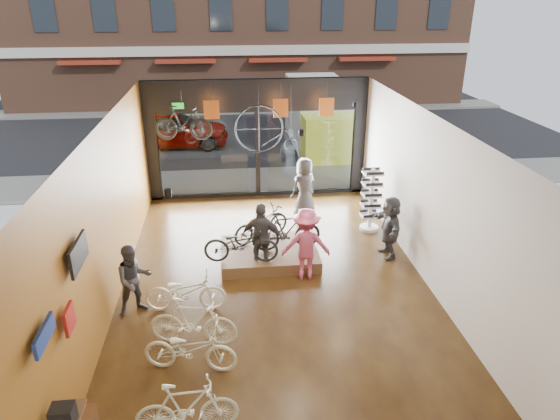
{
  "coord_description": "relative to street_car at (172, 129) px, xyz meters",
  "views": [
    {
      "loc": [
        -0.96,
        -9.48,
        6.21
      ],
      "look_at": [
        0.23,
        1.4,
        1.42
      ],
      "focal_mm": 32.0,
      "sensor_mm": 36.0,
      "label": 1
    }
  ],
  "objects": [
    {
      "name": "ground_plane",
      "position": [
        3.31,
        -12.0,
        -0.83
      ],
      "size": [
        7.0,
        12.0,
        0.04
      ],
      "primitive_type": "cube",
      "color": "black",
      "rests_on": "ground"
    },
    {
      "name": "ceiling",
      "position": [
        3.31,
        -12.0,
        3.01
      ],
      "size": [
        7.0,
        12.0,
        0.04
      ],
      "primitive_type": "cube",
      "color": "black",
      "rests_on": "ground"
    },
    {
      "name": "wall_left",
      "position": [
        -0.21,
        -12.0,
        1.09
      ],
      "size": [
        0.04,
        12.0,
        3.8
      ],
      "primitive_type": "cube",
      "color": "#A05920",
      "rests_on": "ground"
    },
    {
      "name": "wall_right",
      "position": [
        6.83,
        -12.0,
        1.09
      ],
      "size": [
        0.04,
        12.0,
        3.8
      ],
      "primitive_type": "cube",
      "color": "beige",
      "rests_on": "ground"
    },
    {
      "name": "storefront",
      "position": [
        3.31,
        -6.0,
        1.09
      ],
      "size": [
        7.0,
        0.26,
        3.8
      ],
      "primitive_type": null,
      "color": "black",
      "rests_on": "ground"
    },
    {
      "name": "exit_sign",
      "position": [
        0.91,
        -6.12,
        2.24
      ],
      "size": [
        0.35,
        0.06,
        0.18
      ],
      "primitive_type": "cube",
      "color": "#198C26",
      "rests_on": "storefront"
    },
    {
      "name": "street_road",
      "position": [
        3.31,
        3.0,
        -0.82
      ],
      "size": [
        30.0,
        18.0,
        0.02
      ],
      "primitive_type": "cube",
      "color": "black",
      "rests_on": "ground"
    },
    {
      "name": "sidewalk_near",
      "position": [
        3.31,
        -4.8,
        -0.75
      ],
      "size": [
        30.0,
        2.4,
        0.12
      ],
      "primitive_type": "cube",
      "color": "slate",
      "rests_on": "ground"
    },
    {
      "name": "sidewalk_far",
      "position": [
        3.31,
        7.0,
        -0.75
      ],
      "size": [
        30.0,
        2.0,
        0.12
      ],
      "primitive_type": "cube",
      "color": "slate",
      "rests_on": "ground"
    },
    {
      "name": "street_car",
      "position": [
        0.0,
        0.0,
        0.0
      ],
      "size": [
        4.77,
        1.92,
        1.62
      ],
      "primitive_type": "imported",
      "rotation": [
        0.0,
        0.0,
        1.57
      ],
      "color": "gray",
      "rests_on": "street_road"
    },
    {
      "name": "box_truck",
      "position": [
        6.36,
        -1.0,
        0.55
      ],
      "size": [
        2.3,
        6.9,
        2.72
      ],
      "primitive_type": null,
      "color": "silver",
      "rests_on": "street_road"
    },
    {
      "name": "floor_bike_1",
      "position": [
        1.57,
        -15.68,
        -0.34
      ],
      "size": [
        1.59,
        0.52,
        0.95
      ],
      "primitive_type": "imported",
      "rotation": [
        0.0,
        0.0,
        1.62
      ],
      "color": "#E7E6C4",
      "rests_on": "ground_plane"
    },
    {
      "name": "floor_bike_2",
      "position": [
        1.53,
        -14.28,
        -0.37
      ],
      "size": [
        1.76,
        0.91,
        0.88
      ],
      "primitive_type": "imported",
      "rotation": [
        0.0,
        0.0,
        1.37
      ],
      "color": "#E7E6C4",
      "rests_on": "ground_plane"
    },
    {
      "name": "floor_bike_3",
      "position": [
        1.56,
        -13.59,
        -0.3
      ],
      "size": [
        1.75,
        0.8,
        1.01
      ],
      "primitive_type": "imported",
      "rotation": [
        0.0,
        0.0,
        1.37
      ],
      "color": "#E7E6C4",
      "rests_on": "ground_plane"
    },
    {
      "name": "floor_bike_4",
      "position": [
        1.34,
        -12.43,
        -0.36
      ],
      "size": [
        1.74,
        0.69,
        0.9
      ],
      "primitive_type": "imported",
      "rotation": [
        0.0,
        0.0,
        1.52
      ],
      "color": "#E7E6C4",
      "rests_on": "ground_plane"
    },
    {
      "name": "display_platform",
      "position": [
        3.27,
        -10.43,
        -0.66
      ],
      "size": [
        2.4,
        1.8,
        0.3
      ],
      "primitive_type": "cube",
      "color": "brown",
      "rests_on": "ground_plane"
    },
    {
      "name": "display_bike_left",
      "position": [
        2.56,
        -11.0,
        -0.05
      ],
      "size": [
        1.82,
        0.79,
        0.93
      ],
      "primitive_type": "imported",
      "rotation": [
        0.0,
        0.0,
        1.47
      ],
      "color": "black",
      "rests_on": "display_platform"
    },
    {
      "name": "display_bike_mid",
      "position": [
        3.73,
        -10.49,
        -0.0
      ],
      "size": [
        1.74,
        0.67,
        1.02
      ],
      "primitive_type": "imported",
      "rotation": [
        0.0,
        0.0,
        1.68
      ],
      "color": "black",
      "rests_on": "display_platform"
    },
    {
      "name": "display_bike_right",
      "position": [
        3.12,
        -9.86,
        -0.07
      ],
      "size": [
        1.72,
        1.39,
        0.88
      ],
      "primitive_type": "imported",
      "rotation": [
        0.0,
        0.0,
        2.14
      ],
      "color": "black",
      "rests_on": "display_platform"
    },
    {
      "name": "customer_1",
      "position": [
        0.31,
        -12.36,
        -0.04
      ],
      "size": [
        0.93,
        0.84,
        1.55
      ],
      "primitive_type": "imported",
      "rotation": [
        0.0,
        0.0,
        0.42
      ],
      "color": "#3F3F44",
      "rests_on": "ground_plane"
    },
    {
      "name": "customer_2",
      "position": [
        3.07,
        -10.91,
        0.06
      ],
      "size": [
        1.09,
        0.67,
        1.74
      ],
      "primitive_type": "imported",
      "rotation": [
        0.0,
        0.0,
        2.88
      ],
      "color": "#3F3F44",
      "rests_on": "ground_plane"
    },
    {
      "name": "customer_3",
      "position": [
        4.05,
        -11.39,
        0.06
      ],
      "size": [
        1.18,
        0.74,
        1.75
      ],
      "primitive_type": "imported",
      "rotation": [
        0.0,
        0.0,
        3.06
      ],
      "color": "#CC4C72",
      "rests_on": "ground_plane"
    },
    {
      "name": "customer_4",
      "position": [
        4.58,
        -7.72,
        0.07
      ],
      "size": [
        1.03,
        0.91,
        1.76
      ],
      "primitive_type": "imported",
      "rotation": [
        0.0,
        0.0,
        3.66
      ],
      "color": "#3F3F44",
      "rests_on": "ground_plane"
    },
    {
      "name": "customer_5",
      "position": [
        6.31,
        -10.56,
        -0.01
      ],
      "size": [
        0.56,
        1.52,
        1.61
      ],
      "primitive_type": "imported",
      "rotation": [
        0.0,
        0.0,
        4.77
      ],
      "color": "#3F3F44",
      "rests_on": "ground_plane"
    },
    {
      "name": "sunglasses_rack",
      "position": [
        6.26,
        -9.02,
        0.09
      ],
      "size": [
        0.62,
        0.55,
        1.81
      ],
      "primitive_type": null,
      "rotation": [
        0.0,
        0.0,
        0.23
      ],
      "color": "white",
      "rests_on": "ground_plane"
    },
    {
      "name": "wall_merch",
      "position": [
        -0.07,
        -15.5,
        0.49
      ],
      "size": [
        0.4,
        2.4,
        2.6
      ],
      "primitive_type": null,
      "color": "navy",
      "rests_on": "wall_left"
    },
    {
      "name": "penny_farthing",
      "position": [
        3.58,
        -7.23,
        1.69
      ],
      "size": [
        1.78,
        0.06,
        1.42
      ],
      "primitive_type": null,
      "color": "black",
      "rests_on": "ceiling"
    },
    {
      "name": "hung_bike",
      "position": [
        1.17,
        -7.8,
        2.11
      ],
      "size": [
        1.63,
        0.66,
        0.95
      ],
      "primitive_type": "imported",
      "rotation": [
        0.0,
        0.0,
        1.43
      ],
      "color": "black",
      "rests_on": "ceiling"
    },
    {
      "name": "jersey_left",
      "position": [
        1.93,
        -6.8,
        2.24
      ],
      "size": [
        0.45,
        0.03,
        0.55
      ],
      "primitive_type": "cube",
      "color": "#CC5919",
      "rests_on": "ceiling"
    },
    {
      "name": "jersey_mid",
      "position": [
        3.97,
        -6.8,
        2.24
      ],
      "size": [
        0.45,
        0.03,
        0.55
      ],
      "primitive_type": "cube",
      "color": "#CC5919",
      "rests_on": "ceiling"
    },
    {
      "name": "jersey_right",
      "position": [
        5.35,
        -6.8,
        2.24
      ],
      "size": [
        0.45,
        0.03,
        0.55
      ],
      "primitive_type": "cube",
      "color": "#CC5919",
      "rests_on": "ceiling"
    }
  ]
}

